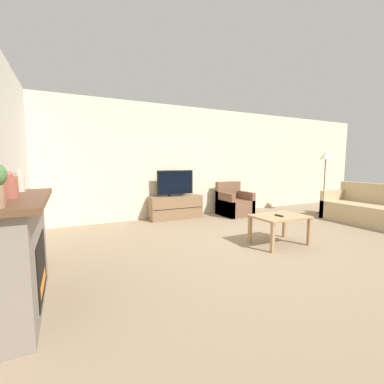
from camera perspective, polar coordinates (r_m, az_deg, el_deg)
name	(u,v)px	position (r m, az deg, el deg)	size (l,w,h in m)	color
ground_plane	(273,245)	(4.43, 17.58, -11.24)	(24.00, 24.00, 0.00)	#89755B
wall_back	(194,162)	(6.58, 0.52, 6.68)	(12.00, 0.06, 2.70)	beige
fireplace	(15,254)	(2.81, -34.68, -11.26)	(0.51, 1.49, 1.04)	slate
mantel_vase_left	(0,190)	(2.26, -36.90, 0.44)	(0.08, 0.08, 0.22)	#994C3D
mantel_vase_centre_left	(9,186)	(2.59, -35.54, 1.05)	(0.13, 0.13, 0.23)	#994C3D
mantel_vase_right	(20,181)	(3.13, -33.91, 1.98)	(0.09, 0.09, 0.23)	beige
tv_stand	(176,207)	(6.15, -3.68, -3.40)	(1.27, 0.41, 0.55)	brown
tv	(175,184)	(6.08, -3.71, 1.78)	(0.90, 0.18, 0.61)	black
armchair	(234,204)	(6.65, 9.29, -2.69)	(0.70, 0.76, 0.84)	brown
coffee_table	(279,220)	(4.43, 18.87, -5.82)	(0.86, 0.60, 0.48)	#A37F56
remote	(279,216)	(4.35, 18.76, -4.98)	(0.05, 0.15, 0.02)	black
couch	(384,213)	(6.80, 36.87, -3.67)	(0.92, 2.31, 0.86)	tan
floor_lamp	(326,160)	(7.55, 27.56, 6.34)	(0.31, 0.31, 1.64)	black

